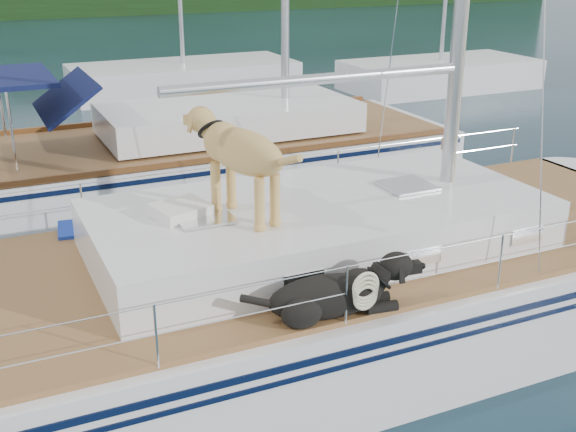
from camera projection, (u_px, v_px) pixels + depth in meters
name	position (u px, v px, depth m)	size (l,w,h in m)	color
ground	(257.00, 352.00, 8.63)	(120.00, 120.00, 0.00)	black
main_sailboat	(263.00, 300.00, 8.42)	(12.00, 3.81, 14.01)	white
neighbor_sailboat	(176.00, 165.00, 13.78)	(11.00, 3.50, 13.30)	white
bg_boat_center	(184.00, 78.00, 23.63)	(7.20, 3.00, 11.65)	white
bg_boat_east	(440.00, 75.00, 24.21)	(6.40, 3.00, 11.65)	white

